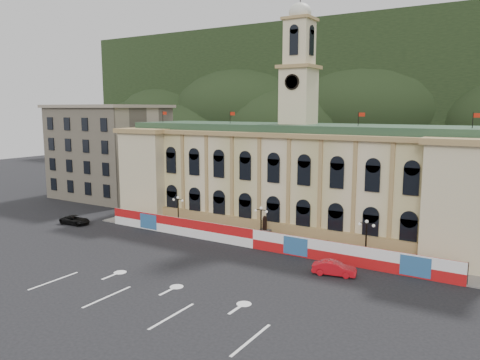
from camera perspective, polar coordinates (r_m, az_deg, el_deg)
The scene contains 13 objects.
ground at distance 49.37m, azimuth -7.36°, elevation -12.60°, with size 260.00×260.00×0.00m, color black.
lane_markings at distance 45.90m, azimuth -11.42°, elevation -14.39°, with size 26.00×10.00×0.02m, color white, non-canonical shape.
hill_ridge at distance 160.21m, azimuth 21.51°, elevation 8.69°, with size 230.00×80.00×64.00m.
city_hall at distance 70.32m, azimuth 6.84°, elevation 0.45°, with size 56.20×17.60×37.10m.
side_building_left at distance 98.54m, azimuth -15.60°, elevation 3.42°, with size 21.00×17.00×18.60m.
hoarding_fence at distance 60.73m, azimuth 1.72°, elevation -7.18°, with size 50.00×0.44×2.50m.
pavement at distance 63.33m, azimuth 2.90°, elevation -7.62°, with size 56.00×5.50×0.16m, color slate.
statue at distance 63.24m, azimuth 3.01°, elevation -6.60°, with size 1.40×1.40×3.72m.
lamp_left at distance 69.63m, azimuth -7.55°, elevation -3.64°, with size 1.96×0.44×5.15m.
lamp_center at distance 61.92m, azimuth 2.58°, elevation -5.13°, with size 1.96×0.44×5.15m.
lamp_right at distance 56.67m, azimuth 15.12°, elevation -6.74°, with size 1.96×0.44×5.15m.
red_sedan at distance 52.45m, azimuth 11.41°, elevation -10.50°, with size 4.94×2.61×1.55m, color red.
black_suv at distance 77.45m, azimuth -19.47°, elevation -4.62°, with size 5.09×2.70×1.36m, color black.
Camera 1 is at (29.25, -35.53, 17.89)m, focal length 35.00 mm.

